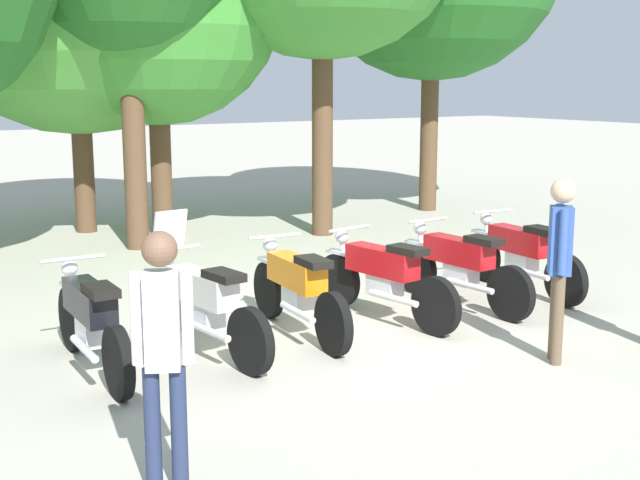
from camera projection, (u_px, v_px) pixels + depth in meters
ground_plane at (345, 328)px, 9.30m from camera, size 80.00×80.00×0.00m
motorcycle_0 at (91, 319)px, 7.82m from camera, size 0.62×2.19×0.99m
motorcycle_1 at (203, 302)px, 8.35m from camera, size 0.62×2.19×1.37m
motorcycle_2 at (297, 288)px, 8.99m from camera, size 0.62×2.19×0.99m
motorcycle_3 at (383, 276)px, 9.54m from camera, size 0.62×2.18×0.99m
motorcycle_4 at (459, 265)px, 10.10m from camera, size 0.62×2.19×0.99m
motorcycle_5 at (520, 254)px, 10.76m from camera, size 0.62×2.19×0.99m
person_1 at (163, 341)px, 5.43m from camera, size 0.39×0.31×1.75m
person_2 at (560, 255)px, 7.99m from camera, size 0.33×0.36×1.78m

